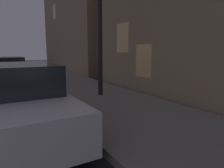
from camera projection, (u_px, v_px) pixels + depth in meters
name	position (u px, v px, depth m)	size (l,w,h in m)	color
car_white	(14.00, 102.00, 4.02)	(2.07, 4.06, 1.43)	silver
car_red	(4.00, 74.00, 8.76)	(2.08, 4.43, 1.43)	maroon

